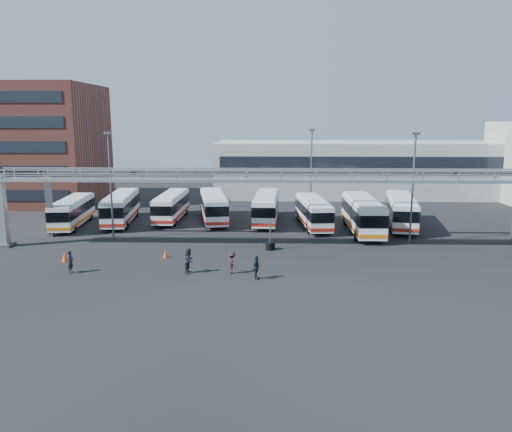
{
  "coord_description": "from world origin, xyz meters",
  "views": [
    {
      "loc": [
        -0.95,
        -38.29,
        11.34
      ],
      "look_at": [
        -2.22,
        6.0,
        2.73
      ],
      "focal_mm": 35.0,
      "sensor_mm": 36.0,
      "label": 1
    }
  ],
  "objects_px": {
    "bus_1": "(121,207)",
    "bus_6": "(362,214)",
    "light_pole_left": "(110,180)",
    "bus_4": "(266,207)",
    "pedestrian_a": "(70,261)",
    "cone_right": "(165,254)",
    "bus_2": "(171,205)",
    "pedestrian_c": "(232,263)",
    "bus_3": "(213,206)",
    "pedestrian_b": "(189,261)",
    "bus_0": "(73,211)",
    "light_pole_mid": "(413,182)",
    "bus_7": "(401,210)",
    "tire_stack": "(270,245)",
    "bus_5": "(313,211)",
    "pedestrian_d": "(256,267)",
    "cone_left": "(65,257)",
    "light_pole_back": "(311,167)"
  },
  "relations": [
    {
      "from": "bus_3",
      "to": "cone_right",
      "type": "bearing_deg",
      "value": -109.41
    },
    {
      "from": "bus_4",
      "to": "light_pole_left",
      "type": "bearing_deg",
      "value": -147.55
    },
    {
      "from": "pedestrian_b",
      "to": "cone_left",
      "type": "xyz_separation_m",
      "value": [
        -10.58,
        2.71,
        -0.56
      ]
    },
    {
      "from": "bus_1",
      "to": "light_pole_left",
      "type": "bearing_deg",
      "value": -85.42
    },
    {
      "from": "pedestrian_a",
      "to": "cone_left",
      "type": "relative_size",
      "value": 2.27
    },
    {
      "from": "bus_6",
      "to": "cone_left",
      "type": "distance_m",
      "value": 28.48
    },
    {
      "from": "bus_5",
      "to": "bus_7",
      "type": "bearing_deg",
      "value": -4.68
    },
    {
      "from": "bus_2",
      "to": "bus_3",
      "type": "xyz_separation_m",
      "value": [
        4.87,
        -0.56,
        0.08
      ]
    },
    {
      "from": "bus_2",
      "to": "cone_left",
      "type": "xyz_separation_m",
      "value": [
        -5.37,
        -17.15,
        -1.31
      ]
    },
    {
      "from": "bus_6",
      "to": "pedestrian_a",
      "type": "bearing_deg",
      "value": -149.29
    },
    {
      "from": "light_pole_back",
      "to": "bus_5",
      "type": "bearing_deg",
      "value": -92.44
    },
    {
      "from": "bus_7",
      "to": "tire_stack",
      "type": "height_order",
      "value": "bus_7"
    },
    {
      "from": "tire_stack",
      "to": "pedestrian_a",
      "type": "bearing_deg",
      "value": -154.16
    },
    {
      "from": "bus_2",
      "to": "pedestrian_c",
      "type": "distance_m",
      "value": 21.63
    },
    {
      "from": "bus_2",
      "to": "bus_7",
      "type": "bearing_deg",
      "value": -6.06
    },
    {
      "from": "bus_5",
      "to": "cone_left",
      "type": "relative_size",
      "value": 13.15
    },
    {
      "from": "pedestrian_a",
      "to": "cone_right",
      "type": "bearing_deg",
      "value": -54.71
    },
    {
      "from": "bus_2",
      "to": "pedestrian_b",
      "type": "distance_m",
      "value": 20.55
    },
    {
      "from": "bus_3",
      "to": "pedestrian_b",
      "type": "height_order",
      "value": "bus_3"
    },
    {
      "from": "bus_7",
      "to": "pedestrian_d",
      "type": "relative_size",
      "value": 6.39
    },
    {
      "from": "bus_5",
      "to": "bus_6",
      "type": "relative_size",
      "value": 0.9
    },
    {
      "from": "bus_5",
      "to": "pedestrian_b",
      "type": "distance_m",
      "value": 19.73
    },
    {
      "from": "light_pole_left",
      "to": "cone_right",
      "type": "bearing_deg",
      "value": -44.92
    },
    {
      "from": "light_pole_mid",
      "to": "cone_right",
      "type": "distance_m",
      "value": 22.95
    },
    {
      "from": "light_pole_left",
      "to": "tire_stack",
      "type": "distance_m",
      "value": 16.37
    },
    {
      "from": "light_pole_mid",
      "to": "bus_5",
      "type": "xyz_separation_m",
      "value": [
        -8.34,
        7.11,
        -4.03
      ]
    },
    {
      "from": "light_pole_mid",
      "to": "bus_2",
      "type": "bearing_deg",
      "value": 156.78
    },
    {
      "from": "bus_5",
      "to": "bus_6",
      "type": "xyz_separation_m",
      "value": [
        4.79,
        -2.4,
        0.23
      ]
    },
    {
      "from": "bus_6",
      "to": "cone_left",
      "type": "xyz_separation_m",
      "value": [
        -26.02,
        -11.49,
        -1.54
      ]
    },
    {
      "from": "light_pole_left",
      "to": "bus_4",
      "type": "relative_size",
      "value": 0.95
    },
    {
      "from": "pedestrian_c",
      "to": "pedestrian_b",
      "type": "bearing_deg",
      "value": 61.26
    },
    {
      "from": "cone_right",
      "to": "bus_0",
      "type": "bearing_deg",
      "value": 136.05
    },
    {
      "from": "pedestrian_b",
      "to": "cone_left",
      "type": "relative_size",
      "value": 2.42
    },
    {
      "from": "bus_4",
      "to": "cone_left",
      "type": "height_order",
      "value": "bus_4"
    },
    {
      "from": "light_pole_mid",
      "to": "pedestrian_b",
      "type": "bearing_deg",
      "value": -153.45
    },
    {
      "from": "bus_2",
      "to": "cone_right",
      "type": "bearing_deg",
      "value": -79.9
    },
    {
      "from": "bus_7",
      "to": "pedestrian_a",
      "type": "height_order",
      "value": "bus_7"
    },
    {
      "from": "bus_6",
      "to": "bus_5",
      "type": "bearing_deg",
      "value": 153.39
    },
    {
      "from": "bus_1",
      "to": "bus_6",
      "type": "xyz_separation_m",
      "value": [
        25.91,
        -3.9,
        0.12
      ]
    },
    {
      "from": "bus_7",
      "to": "cone_right",
      "type": "relative_size",
      "value": 18.06
    },
    {
      "from": "pedestrian_a",
      "to": "tire_stack",
      "type": "relative_size",
      "value": 0.73
    },
    {
      "from": "bus_0",
      "to": "bus_3",
      "type": "xyz_separation_m",
      "value": [
        14.82,
        3.11,
        0.11
      ]
    },
    {
      "from": "bus_3",
      "to": "bus_0",
      "type": "bearing_deg",
      "value": -178.78
    },
    {
      "from": "pedestrian_c",
      "to": "bus_6",
      "type": "bearing_deg",
      "value": -68.61
    },
    {
      "from": "tire_stack",
      "to": "bus_0",
      "type": "bearing_deg",
      "value": 156.55
    },
    {
      "from": "bus_1",
      "to": "cone_left",
      "type": "bearing_deg",
      "value": -96.64
    },
    {
      "from": "bus_0",
      "to": "bus_5",
      "type": "xyz_separation_m",
      "value": [
        25.8,
        0.41,
        0.02
      ]
    },
    {
      "from": "light_pole_back",
      "to": "bus_4",
      "type": "relative_size",
      "value": 0.95
    },
    {
      "from": "pedestrian_b",
      "to": "cone_left",
      "type": "distance_m",
      "value": 10.94
    },
    {
      "from": "pedestrian_d",
      "to": "cone_right",
      "type": "bearing_deg",
      "value": 72.44
    }
  ]
}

